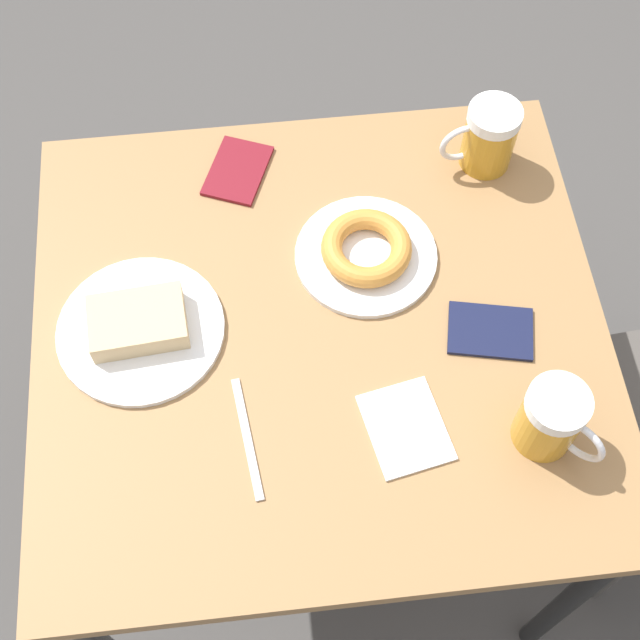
{
  "coord_description": "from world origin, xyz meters",
  "views": [
    {
      "loc": [
        0.64,
        -0.07,
        1.92
      ],
      "look_at": [
        0.0,
        0.0,
        0.76
      ],
      "focal_mm": 50.0,
      "sensor_mm": 36.0,
      "label": 1
    }
  ],
  "objects_px": {
    "beer_mug_left": "(488,137)",
    "fork": "(247,438)",
    "passport_near_edge": "(238,171)",
    "plate_with_donut": "(366,251)",
    "napkin_folded": "(406,427)",
    "passport_far_edge": "(490,331)",
    "plate_with_cake": "(139,326)",
    "beer_mug_center": "(552,419)"
  },
  "relations": [
    {
      "from": "beer_mug_left",
      "to": "fork",
      "type": "xyz_separation_m",
      "value": [
        0.45,
        -0.43,
        -0.06
      ]
    },
    {
      "from": "beer_mug_left",
      "to": "passport_near_edge",
      "type": "height_order",
      "value": "beer_mug_left"
    },
    {
      "from": "beer_mug_left",
      "to": "passport_near_edge",
      "type": "relative_size",
      "value": 0.86
    },
    {
      "from": "fork",
      "to": "plate_with_donut",
      "type": "bearing_deg",
      "value": 143.82
    },
    {
      "from": "napkin_folded",
      "to": "passport_far_edge",
      "type": "bearing_deg",
      "value": 132.73
    },
    {
      "from": "beer_mug_left",
      "to": "passport_near_edge",
      "type": "distance_m",
      "value": 0.41
    },
    {
      "from": "plate_with_cake",
      "to": "passport_far_edge",
      "type": "bearing_deg",
      "value": 83.55
    },
    {
      "from": "plate_with_cake",
      "to": "beer_mug_center",
      "type": "distance_m",
      "value": 0.61
    },
    {
      "from": "beer_mug_left",
      "to": "beer_mug_center",
      "type": "bearing_deg",
      "value": -1.47
    },
    {
      "from": "plate_with_cake",
      "to": "passport_far_edge",
      "type": "height_order",
      "value": "plate_with_cake"
    },
    {
      "from": "plate_with_donut",
      "to": "fork",
      "type": "bearing_deg",
      "value": -36.18
    },
    {
      "from": "plate_with_donut",
      "to": "beer_mug_left",
      "type": "height_order",
      "value": "beer_mug_left"
    },
    {
      "from": "napkin_folded",
      "to": "passport_near_edge",
      "type": "relative_size",
      "value": 1.01
    },
    {
      "from": "plate_with_cake",
      "to": "passport_far_edge",
      "type": "distance_m",
      "value": 0.52
    },
    {
      "from": "passport_near_edge",
      "to": "plate_with_cake",
      "type": "bearing_deg",
      "value": -29.86
    },
    {
      "from": "napkin_folded",
      "to": "plate_with_cake",
      "type": "bearing_deg",
      "value": -118.08
    },
    {
      "from": "napkin_folded",
      "to": "fork",
      "type": "height_order",
      "value": "same"
    },
    {
      "from": "plate_with_donut",
      "to": "passport_far_edge",
      "type": "xyz_separation_m",
      "value": [
        0.15,
        0.17,
        -0.01
      ]
    },
    {
      "from": "fork",
      "to": "passport_far_edge",
      "type": "distance_m",
      "value": 0.4
    },
    {
      "from": "beer_mug_center",
      "to": "plate_with_cake",
      "type": "bearing_deg",
      "value": -112.36
    },
    {
      "from": "beer_mug_left",
      "to": "plate_with_cake",
      "type": "bearing_deg",
      "value": -65.31
    },
    {
      "from": "plate_with_cake",
      "to": "plate_with_donut",
      "type": "xyz_separation_m",
      "value": [
        -0.09,
        0.35,
        0.0
      ]
    },
    {
      "from": "passport_far_edge",
      "to": "plate_with_donut",
      "type": "bearing_deg",
      "value": -132.39
    },
    {
      "from": "plate_with_cake",
      "to": "passport_near_edge",
      "type": "distance_m",
      "value": 0.33
    },
    {
      "from": "plate_with_donut",
      "to": "beer_mug_center",
      "type": "height_order",
      "value": "beer_mug_center"
    },
    {
      "from": "napkin_folded",
      "to": "plate_with_donut",
      "type": "bearing_deg",
      "value": -176.6
    },
    {
      "from": "fork",
      "to": "passport_far_edge",
      "type": "relative_size",
      "value": 1.31
    },
    {
      "from": "plate_with_donut",
      "to": "beer_mug_left",
      "type": "xyz_separation_m",
      "value": [
        -0.17,
        0.22,
        0.04
      ]
    },
    {
      "from": "beer_mug_left",
      "to": "fork",
      "type": "bearing_deg",
      "value": -43.36
    },
    {
      "from": "fork",
      "to": "passport_near_edge",
      "type": "xyz_separation_m",
      "value": [
        -0.47,
        0.02,
        0.0
      ]
    },
    {
      "from": "beer_mug_left",
      "to": "passport_far_edge",
      "type": "bearing_deg",
      "value": -9.27
    },
    {
      "from": "plate_with_donut",
      "to": "passport_far_edge",
      "type": "height_order",
      "value": "plate_with_donut"
    },
    {
      "from": "plate_with_cake",
      "to": "fork",
      "type": "relative_size",
      "value": 1.35
    },
    {
      "from": "plate_with_cake",
      "to": "napkin_folded",
      "type": "distance_m",
      "value": 0.42
    },
    {
      "from": "plate_with_donut",
      "to": "passport_near_edge",
      "type": "height_order",
      "value": "plate_with_donut"
    },
    {
      "from": "passport_near_edge",
      "to": "plate_with_donut",
      "type": "bearing_deg",
      "value": 44.72
    },
    {
      "from": "fork",
      "to": "beer_mug_left",
      "type": "bearing_deg",
      "value": 136.64
    },
    {
      "from": "plate_with_donut",
      "to": "passport_far_edge",
      "type": "bearing_deg",
      "value": 47.61
    },
    {
      "from": "beer_mug_center",
      "to": "napkin_folded",
      "type": "xyz_separation_m",
      "value": [
        -0.03,
        -0.19,
        -0.06
      ]
    },
    {
      "from": "beer_mug_center",
      "to": "fork",
      "type": "xyz_separation_m",
      "value": [
        -0.04,
        -0.41,
        -0.06
      ]
    },
    {
      "from": "napkin_folded",
      "to": "passport_far_edge",
      "type": "distance_m",
      "value": 0.2
    },
    {
      "from": "beer_mug_left",
      "to": "fork",
      "type": "relative_size",
      "value": 0.69
    }
  ]
}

